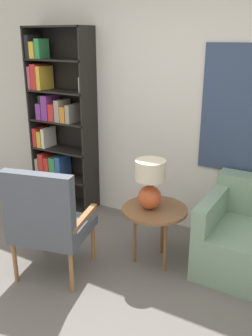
{
  "coord_description": "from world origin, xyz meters",
  "views": [
    {
      "loc": [
        1.6,
        -1.49,
        1.98
      ],
      "look_at": [
        0.08,
        1.14,
        0.9
      ],
      "focal_mm": 40.0,
      "sensor_mm": 36.0,
      "label": 1
    }
  ],
  "objects_px": {
    "bookshelf": "(57,124)",
    "armchair": "(46,218)",
    "table_lamp": "(150,182)",
    "side_table": "(155,214)"
  },
  "relations": [
    {
      "from": "armchair",
      "to": "table_lamp",
      "type": "height_order",
      "value": "armchair"
    },
    {
      "from": "side_table",
      "to": "table_lamp",
      "type": "relative_size",
      "value": 1.31
    },
    {
      "from": "bookshelf",
      "to": "side_table",
      "type": "height_order",
      "value": "bookshelf"
    },
    {
      "from": "armchair",
      "to": "side_table",
      "type": "height_order",
      "value": "armchair"
    },
    {
      "from": "armchair",
      "to": "table_lamp",
      "type": "bearing_deg",
      "value": 46.4
    },
    {
      "from": "bookshelf",
      "to": "armchair",
      "type": "height_order",
      "value": "bookshelf"
    },
    {
      "from": "bookshelf",
      "to": "armchair",
      "type": "bearing_deg",
      "value": -53.86
    },
    {
      "from": "armchair",
      "to": "side_table",
      "type": "bearing_deg",
      "value": 45.34
    },
    {
      "from": "bookshelf",
      "to": "table_lamp",
      "type": "xyz_separation_m",
      "value": [
        1.56,
        -0.64,
        -0.2
      ]
    },
    {
      "from": "side_table",
      "to": "table_lamp",
      "type": "bearing_deg",
      "value": -155.48
    }
  ]
}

